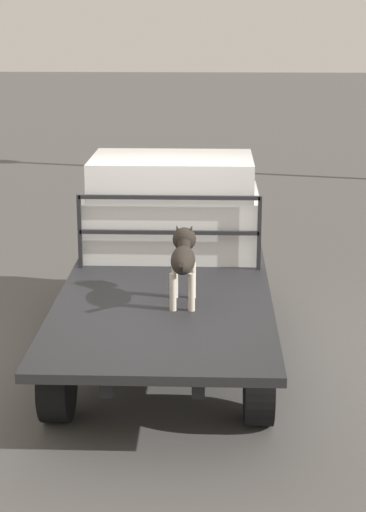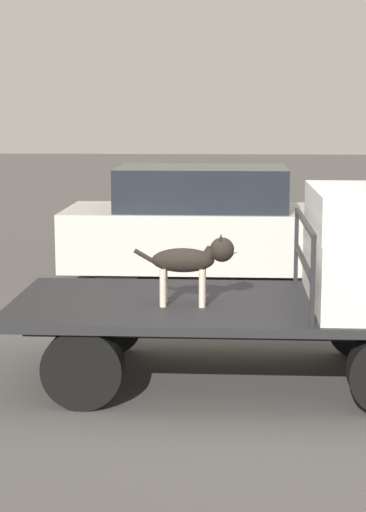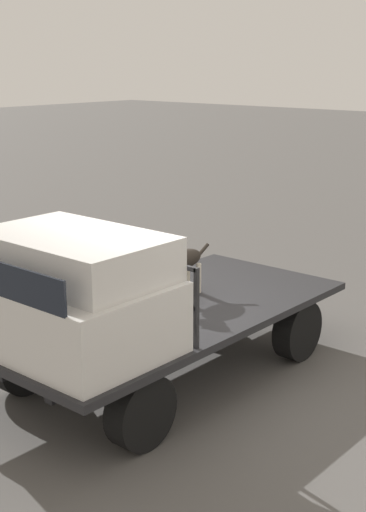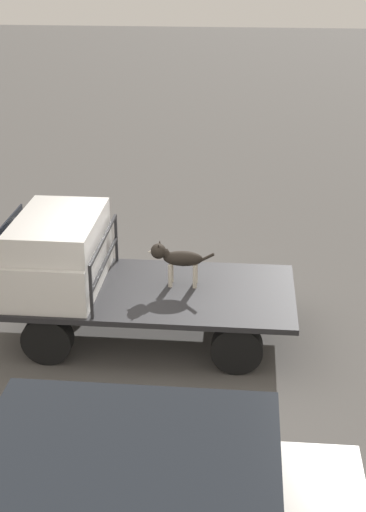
{
  "view_description": "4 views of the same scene",
  "coord_description": "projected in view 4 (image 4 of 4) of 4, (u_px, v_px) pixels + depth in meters",
  "views": [
    {
      "loc": [
        -7.86,
        -0.45,
        3.36
      ],
      "look_at": [
        -0.48,
        -0.18,
        1.22
      ],
      "focal_mm": 60.0,
      "sensor_mm": 36.0,
      "label": 1
    },
    {
      "loc": [
        -0.04,
        -7.81,
        2.54
      ],
      "look_at": [
        -0.48,
        -0.18,
        1.22
      ],
      "focal_mm": 60.0,
      "sensor_mm": 36.0,
      "label": 2
    },
    {
      "loc": [
        5.37,
        4.82,
        3.33
      ],
      "look_at": [
        -0.48,
        -0.18,
        1.22
      ],
      "focal_mm": 50.0,
      "sensor_mm": 36.0,
      "label": 3
    },
    {
      "loc": [
        -1.34,
        9.08,
        5.37
      ],
      "look_at": [
        -0.48,
        -0.18,
        1.22
      ],
      "focal_mm": 50.0,
      "sensor_mm": 36.0,
      "label": 4
    }
  ],
  "objects": [
    {
      "name": "dog",
      "position": [
        175.0,
        258.0,
        10.21
      ],
      "size": [
        0.96,
        0.23,
        0.67
      ],
      "rotation": [
        0.0,
        0.0,
        0.31
      ],
      "color": "beige",
      "rests_on": "flatbed_truck"
    },
    {
      "name": "flatbed_truck",
      "position": [
        149.0,
        301.0,
        10.32
      ],
      "size": [
        4.18,
        2.01,
        0.76
      ],
      "color": "black",
      "rests_on": "ground"
    },
    {
      "name": "truck_cab",
      "position": [
        55.0,
        253.0,
        10.15
      ],
      "size": [
        1.34,
        1.89,
        1.06
      ],
      "color": "silver",
      "rests_on": "flatbed_truck"
    },
    {
      "name": "truck_headboard",
      "position": [
        104.0,
        254.0,
        10.09
      ],
      "size": [
        0.04,
        1.89,
        0.78
      ],
      "color": "#232326",
      "rests_on": "flatbed_truck"
    },
    {
      "name": "ground_plane",
      "position": [
        150.0,
        335.0,
        10.56
      ],
      "size": [
        80.0,
        80.0,
        0.0
      ],
      "primitive_type": "plane",
      "color": "#514F4C"
    }
  ]
}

